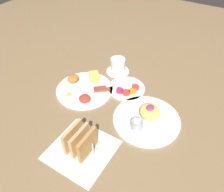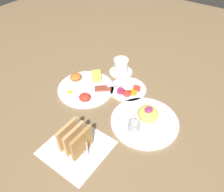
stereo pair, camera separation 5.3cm
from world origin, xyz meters
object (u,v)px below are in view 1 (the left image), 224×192
object	(u,v)px
toast_rack	(80,142)
plate_breakfast	(84,88)
plate_condiments	(126,88)
plate_foreground	(147,118)
coffee_cup	(118,66)

from	to	relation	value
toast_rack	plate_breakfast	bearing A→B (deg)	34.93
plate_breakfast	plate_condiments	world-z (taller)	plate_breakfast
plate_foreground	toast_rack	xyz separation A→B (m)	(-0.26, 0.14, 0.04)
plate_breakfast	plate_foreground	world-z (taller)	plate_foreground
plate_condiments	plate_breakfast	bearing A→B (deg)	122.73
plate_condiments	toast_rack	world-z (taller)	toast_rack
plate_breakfast	coffee_cup	bearing A→B (deg)	-16.38
plate_condiments	plate_foreground	xyz separation A→B (m)	(-0.13, -0.16, 0.00)
plate_breakfast	plate_foreground	size ratio (longest dim) A/B	0.97
plate_foreground	coffee_cup	size ratio (longest dim) A/B	2.31
plate_foreground	coffee_cup	xyz separation A→B (m)	(0.23, 0.27, 0.02)
plate_condiments	coffee_cup	distance (m)	0.15
plate_condiments	plate_foreground	world-z (taller)	plate_foreground
plate_foreground	plate_condiments	bearing A→B (deg)	51.66
toast_rack	plate_condiments	bearing A→B (deg)	3.36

